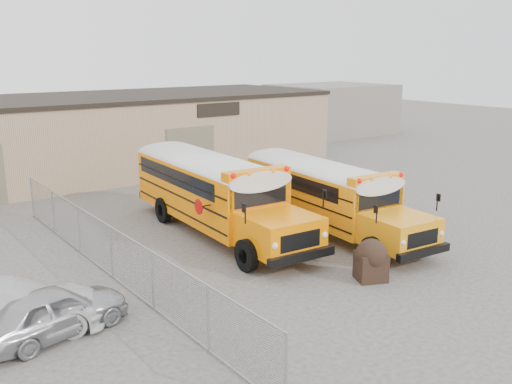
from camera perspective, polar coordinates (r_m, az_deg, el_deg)
ground at (r=20.25m, az=5.32°, el=-7.26°), size 120.00×120.00×0.00m
warehouse at (r=36.62m, az=-16.00°, el=5.61°), size 30.20×10.20×4.67m
chainlink_fence at (r=19.35m, az=-14.27°, el=-5.82°), size 0.07×18.07×1.81m
distant_building_right at (r=53.07m, az=7.49°, el=8.23°), size 10.00×8.00×4.40m
school_bus_left at (r=29.32m, az=-10.54°, el=2.97°), size 3.66×11.12×3.21m
school_bus_right at (r=28.61m, az=-0.50°, el=2.57°), size 3.30×10.10×2.91m
tarp_bundle at (r=19.02m, az=11.46°, el=-6.60°), size 1.20×1.15×1.40m
car_silver at (r=16.13m, az=-19.59°, el=-11.16°), size 4.18×2.31×1.34m
car_white at (r=16.62m, az=-23.66°, el=-10.51°), size 5.50×3.52×1.48m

